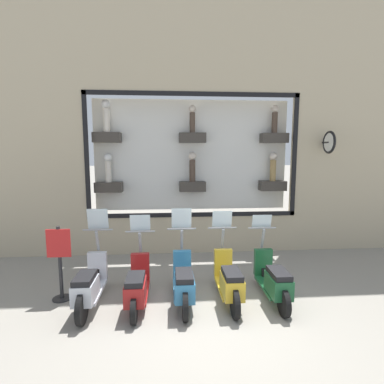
{
  "coord_description": "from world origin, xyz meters",
  "views": [
    {
      "loc": [
        -4.88,
        0.66,
        2.87
      ],
      "look_at": [
        1.93,
        0.15,
        1.96
      ],
      "focal_mm": 28.0,
      "sensor_mm": 36.0,
      "label": 1
    }
  ],
  "objects_px": {
    "scooter_yellow_1": "(229,280)",
    "scooter_teal_2": "(184,282)",
    "scooter_red_3": "(137,285)",
    "scooter_silver_4": "(90,284)",
    "shop_sign_post": "(60,261)",
    "scooter_green_0": "(273,280)"
  },
  "relations": [
    {
      "from": "scooter_yellow_1",
      "to": "scooter_teal_2",
      "type": "relative_size",
      "value": 1.0
    },
    {
      "from": "scooter_red_3",
      "to": "scooter_silver_4",
      "type": "xyz_separation_m",
      "value": [
        0.01,
        0.87,
        0.04
      ]
    },
    {
      "from": "scooter_red_3",
      "to": "scooter_yellow_1",
      "type": "bearing_deg",
      "value": -89.71
    },
    {
      "from": "shop_sign_post",
      "to": "scooter_yellow_1",
      "type": "bearing_deg",
      "value": -96.55
    },
    {
      "from": "scooter_yellow_1",
      "to": "scooter_red_3",
      "type": "bearing_deg",
      "value": 90.29
    },
    {
      "from": "scooter_yellow_1",
      "to": "scooter_silver_4",
      "type": "height_order",
      "value": "scooter_silver_4"
    },
    {
      "from": "scooter_silver_4",
      "to": "scooter_red_3",
      "type": "bearing_deg",
      "value": -90.82
    },
    {
      "from": "scooter_green_0",
      "to": "scooter_red_3",
      "type": "relative_size",
      "value": 1.01
    },
    {
      "from": "scooter_green_0",
      "to": "scooter_teal_2",
      "type": "height_order",
      "value": "scooter_teal_2"
    },
    {
      "from": "scooter_yellow_1",
      "to": "scooter_silver_4",
      "type": "xyz_separation_m",
      "value": [
        0.0,
        2.6,
        0.01
      ]
    },
    {
      "from": "scooter_red_3",
      "to": "shop_sign_post",
      "type": "height_order",
      "value": "scooter_red_3"
    },
    {
      "from": "scooter_teal_2",
      "to": "shop_sign_post",
      "type": "height_order",
      "value": "scooter_teal_2"
    },
    {
      "from": "scooter_silver_4",
      "to": "scooter_teal_2",
      "type": "bearing_deg",
      "value": -90.09
    },
    {
      "from": "scooter_teal_2",
      "to": "scooter_silver_4",
      "type": "bearing_deg",
      "value": 89.91
    },
    {
      "from": "scooter_yellow_1",
      "to": "scooter_red_3",
      "type": "relative_size",
      "value": 1.01
    },
    {
      "from": "scooter_yellow_1",
      "to": "shop_sign_post",
      "type": "distance_m",
      "value": 3.28
    },
    {
      "from": "scooter_red_3",
      "to": "scooter_silver_4",
      "type": "bearing_deg",
      "value": 89.18
    },
    {
      "from": "scooter_silver_4",
      "to": "shop_sign_post",
      "type": "xyz_separation_m",
      "value": [
        0.37,
        0.65,
        0.33
      ]
    },
    {
      "from": "scooter_green_0",
      "to": "scooter_teal_2",
      "type": "distance_m",
      "value": 1.73
    },
    {
      "from": "scooter_teal_2",
      "to": "scooter_red_3",
      "type": "bearing_deg",
      "value": 90.65
    },
    {
      "from": "scooter_yellow_1",
      "to": "shop_sign_post",
      "type": "xyz_separation_m",
      "value": [
        0.37,
        3.25,
        0.33
      ]
    },
    {
      "from": "scooter_silver_4",
      "to": "shop_sign_post",
      "type": "relative_size",
      "value": 1.24
    }
  ]
}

